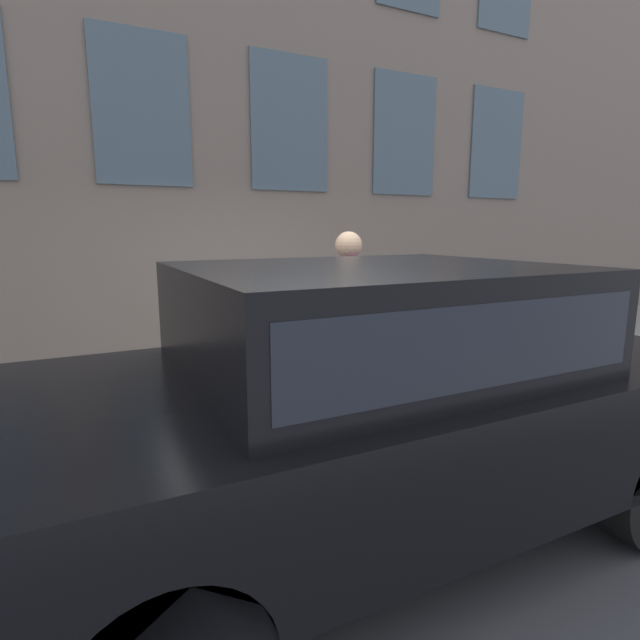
{
  "coord_description": "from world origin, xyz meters",
  "views": [
    {
      "loc": [
        -3.83,
        1.92,
        1.84
      ],
      "look_at": [
        0.43,
        -0.23,
        0.97
      ],
      "focal_mm": 28.0,
      "sensor_mm": 36.0,
      "label": 1
    }
  ],
  "objects": [
    {
      "name": "fire_hydrant",
      "position": [
        0.36,
        0.12,
        0.57
      ],
      "size": [
        0.3,
        0.43,
        0.84
      ],
      "color": "gray",
      "rests_on": "sidewalk"
    },
    {
      "name": "sidewalk",
      "position": [
        1.41,
        0.0,
        0.07
      ],
      "size": [
        2.82,
        60.0,
        0.14
      ],
      "color": "gray",
      "rests_on": "ground_plane"
    },
    {
      "name": "parked_car_black_near",
      "position": [
        -1.4,
        0.35,
        0.91
      ],
      "size": [
        2.01,
        4.45,
        1.64
      ],
      "color": "black",
      "rests_on": "ground_plane"
    },
    {
      "name": "person",
      "position": [
        0.5,
        -0.59,
        1.15
      ],
      "size": [
        0.41,
        0.27,
        1.68
      ],
      "rotation": [
        0.0,
        0.0,
        -2.7
      ],
      "color": "#998466",
      "rests_on": "sidewalk"
    },
    {
      "name": "ground_plane",
      "position": [
        0.0,
        0.0,
        0.0
      ],
      "size": [
        80.0,
        80.0,
        0.0
      ],
      "primitive_type": "plane",
      "color": "#47474C"
    }
  ]
}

